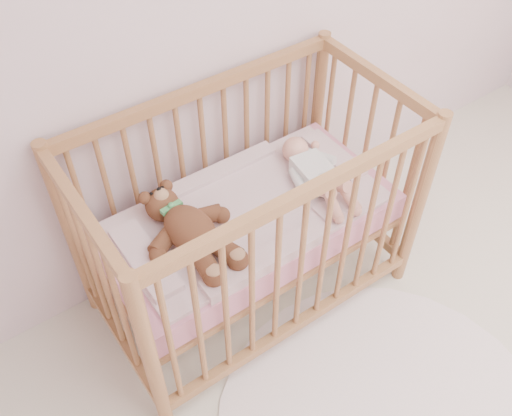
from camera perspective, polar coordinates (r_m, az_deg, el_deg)
crib at (r=2.41m, az=-0.68°, el=-1.25°), size 1.36×0.76×1.00m
mattress at (r=2.43m, az=-0.68°, el=-1.48°), size 1.22×0.62×0.13m
blanket at (r=2.37m, az=-0.69°, el=-0.27°), size 1.10×0.58×0.06m
baby at (r=2.45m, az=5.86°, el=3.84°), size 0.31×0.55×0.13m
teddy_bear at (r=2.20m, az=-6.58°, el=-2.20°), size 0.45×0.59×0.15m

